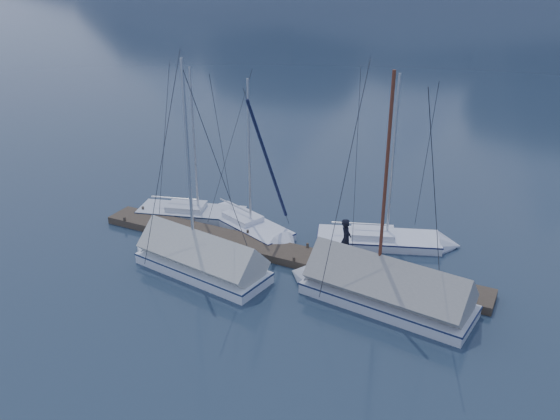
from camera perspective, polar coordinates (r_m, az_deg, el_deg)
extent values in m
plane|color=#172434|center=(24.44, -2.10, -6.43)|extent=(1000.00, 1000.00, 0.00)
cube|color=#382D23|center=(25.91, 0.00, -4.11)|extent=(18.00, 1.50, 0.34)
cube|color=black|center=(28.89, -10.73, -1.93)|extent=(3.00, 1.30, 0.30)
cube|color=black|center=(26.01, 0.00, -4.53)|extent=(3.00, 1.30, 0.30)
cube|color=black|center=(24.30, 12.89, -7.42)|extent=(3.00, 1.30, 0.30)
cylinder|color=#382D23|center=(30.37, -13.05, 0.01)|extent=(0.12, 0.12, 0.35)
cylinder|color=#382D23|center=(29.41, -14.73, -0.98)|extent=(0.12, 0.12, 0.35)
cylinder|color=#382D23|center=(28.68, -8.36, -1.07)|extent=(0.12, 0.12, 0.35)
cylinder|color=#382D23|center=(27.66, -9.98, -2.16)|extent=(0.12, 0.12, 0.35)
cylinder|color=#382D23|center=(27.21, -3.12, -2.26)|extent=(0.12, 0.12, 0.35)
cylinder|color=#382D23|center=(26.14, -4.62, -3.48)|extent=(0.12, 0.12, 0.35)
cylinder|color=#382D23|center=(26.01, 2.66, -3.56)|extent=(0.12, 0.12, 0.35)
cylinder|color=#382D23|center=(24.89, 1.35, -4.90)|extent=(0.12, 0.12, 0.35)
cylinder|color=#382D23|center=(25.11, 8.95, -4.93)|extent=(0.12, 0.12, 0.35)
cylinder|color=#382D23|center=(23.95, 7.90, -6.39)|extent=(0.12, 0.12, 0.35)
cylinder|color=#382D23|center=(24.55, 15.65, -6.31)|extent=(0.12, 0.12, 0.35)
cylinder|color=#382D23|center=(23.36, 14.93, -7.89)|extent=(0.12, 0.12, 0.35)
cube|color=silver|center=(30.00, -8.48, -0.42)|extent=(5.56, 3.12, 0.58)
cube|color=silver|center=(30.11, -8.45, -0.88)|extent=(4.58, 2.15, 0.26)
cube|color=#162543|center=(29.91, -8.51, 0.01)|extent=(5.61, 3.16, 0.05)
cone|color=silver|center=(29.20, -2.83, -0.88)|extent=(1.39, 1.89, 1.69)
cube|color=silver|center=(29.92, -9.01, 0.35)|extent=(2.11, 1.69, 0.26)
cylinder|color=#B2B7BF|center=(28.55, -8.27, 6.50)|extent=(0.11, 0.11, 7.04)
cylinder|color=#B2B7BF|center=(29.97, -10.17, 1.13)|extent=(2.31, 0.72, 0.08)
cylinder|color=#26262B|center=(28.16, -5.70, 6.39)|extent=(0.74, 2.56, 7.04)
cube|color=silver|center=(28.50, -3.26, -1.56)|extent=(5.40, 3.48, 0.56)
cube|color=silver|center=(28.61, -3.25, -2.02)|extent=(4.40, 2.48, 0.26)
cube|color=#171D47|center=(28.39, -3.27, -1.12)|extent=(5.46, 3.52, 0.05)
cone|color=silver|center=(26.49, 0.77, -3.60)|extent=(1.48, 1.87, 1.64)
cube|color=silver|center=(28.51, -3.60, -0.65)|extent=(2.11, 1.77, 0.26)
cylinder|color=#B2B7BF|center=(26.86, -2.98, 5.36)|extent=(0.10, 0.10, 6.84)
cylinder|color=#B2B7BF|center=(28.78, -4.37, 0.42)|extent=(2.18, 0.92, 0.08)
cylinder|color=#26262B|center=(25.93, -1.18, 4.69)|extent=(0.97, 2.41, 6.85)
cube|color=white|center=(27.34, 9.42, -3.01)|extent=(5.79, 3.57, 0.60)
cube|color=white|center=(27.46, 9.39, -3.52)|extent=(4.73, 2.52, 0.27)
cube|color=#171A45|center=(27.22, 9.46, -2.53)|extent=(5.84, 3.61, 0.05)
cone|color=white|center=(27.71, 15.96, -3.28)|extent=(1.54, 1.99, 1.76)
cube|color=white|center=(27.13, 8.91, -2.16)|extent=(2.24, 1.85, 0.27)
cylinder|color=#B2B7BF|center=(25.83, 10.82, 4.81)|extent=(0.11, 0.11, 7.32)
cylinder|color=#B2B7BF|center=(26.93, 7.60, -1.31)|extent=(2.35, 0.91, 0.08)
cylinder|color=#26262B|center=(25.97, 13.85, 4.64)|extent=(0.95, 2.61, 7.33)
cube|color=silver|center=(22.96, 10.22, -8.67)|extent=(6.65, 3.05, 0.68)
cube|color=silver|center=(23.13, 10.17, -9.31)|extent=(5.57, 1.91, 0.31)
cube|color=#172246|center=(22.81, 10.28, -8.05)|extent=(6.72, 3.08, 0.06)
cone|color=silver|center=(24.36, 2.28, -6.22)|extent=(1.40, 2.31, 2.19)
cylinder|color=#592819|center=(21.07, 10.08, 1.99)|extent=(0.12, 0.12, 8.28)
cylinder|color=#592819|center=(22.16, 12.86, -7.29)|extent=(2.88, 0.45, 0.09)
cylinder|color=#26262B|center=(21.69, 6.21, 2.88)|extent=(0.42, 3.21, 8.29)
cube|color=gray|center=(22.57, 10.36, -7.05)|extent=(6.34, 3.05, 2.32)
cube|color=white|center=(24.87, -7.45, -5.73)|extent=(6.03, 2.91, 0.68)
cube|color=white|center=(25.03, -7.41, -6.35)|extent=(5.03, 1.86, 0.31)
cube|color=#18284A|center=(24.73, -7.49, -5.15)|extent=(6.09, 2.94, 0.06)
cone|color=white|center=(27.02, -12.77, -3.61)|extent=(1.42, 2.13, 1.98)
cylinder|color=#B2B7BF|center=(23.27, -8.79, 4.18)|extent=(0.12, 0.12, 8.26)
cylinder|color=#B2B7BF|center=(23.80, -5.72, -4.45)|extent=(2.59, 0.48, 0.09)
cylinder|color=#26262B|center=(24.25, -11.29, 4.81)|extent=(0.46, 2.89, 8.27)
cube|color=#B0B0A5|center=(24.51, -7.54, -4.20)|extent=(5.75, 2.90, 2.10)
imported|color=black|center=(24.80, 6.36, -2.81)|extent=(0.62, 0.77, 1.82)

